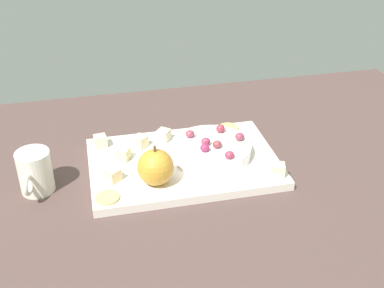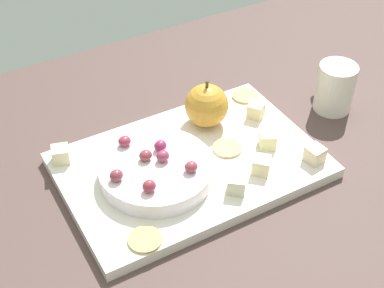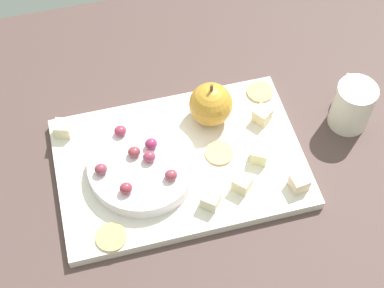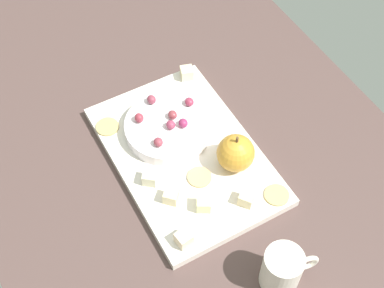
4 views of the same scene
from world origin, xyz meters
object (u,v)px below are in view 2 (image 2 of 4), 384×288
object	(u,v)px
cracker_1	(227,148)
platter	(190,165)
cheese_cube_3	(61,154)
grape_5	(125,141)
cheese_cube_5	(238,184)
grape_4	(191,167)
cup	(335,87)
grape_1	(116,175)
grape_2	(160,146)
cheese_cube_2	(261,165)
cracker_2	(245,96)
cracker_0	(145,240)
apple_whole	(207,105)
grape_6	(163,156)
cheese_cube_4	(315,154)
cheese_cube_1	(268,140)
cheese_cube_0	(256,110)
grape_3	(147,157)
grape_0	(149,186)
serving_dish	(156,170)

from	to	relation	value
cracker_1	platter	bearing A→B (deg)	-4.13
cheese_cube_3	grape_5	distance (cm)	10.01
cheese_cube_5	grape_4	world-z (taller)	grape_4
grape_5	cup	distance (cm)	37.88
grape_1	grape_5	xyz separation A→B (cm)	(-4.09, -6.30, -0.10)
grape_2	grape_5	size ratio (longest dim) A/B	1.00
cheese_cube_2	cracker_2	xyz separation A→B (cm)	(-8.54, -17.08, -1.06)
cracker_0	grape_2	world-z (taller)	grape_2
apple_whole	grape_6	world-z (taller)	apple_whole
cheese_cube_4	grape_4	xyz separation A→B (cm)	(18.77, -4.85, 2.14)
cheese_cube_2	grape_1	world-z (taller)	grape_1
cheese_cube_1	cheese_cube_5	distance (cm)	11.06
cheese_cube_1	cheese_cube_5	bearing A→B (deg)	31.99
grape_4	grape_5	xyz separation A→B (cm)	(5.86, -9.86, -0.04)
cheese_cube_5	platter	bearing A→B (deg)	-72.25
platter	grape_2	distance (cm)	6.22
cheese_cube_0	cup	xyz separation A→B (cm)	(-14.51, 2.53, 1.21)
cheese_cube_0	cheese_cube_4	size ratio (longest dim) A/B	1.00
cheese_cube_0	cheese_cube_5	xyz separation A→B (cm)	(12.13, 13.08, 0.00)
grape_4	cheese_cube_0	bearing A→B (deg)	-153.33
apple_whole	cheese_cube_1	world-z (taller)	apple_whole
grape_3	grape_1	bearing A→B (deg)	15.28
apple_whole	cracker_1	xyz separation A→B (cm)	(0.53, 7.31, -3.36)
cheese_cube_4	grape_2	world-z (taller)	grape_2
cheese_cube_4	grape_1	bearing A→B (deg)	-16.32
grape_1	grape_3	world-z (taller)	grape_1
apple_whole	grape_2	bearing A→B (deg)	24.69
cheese_cube_0	cheese_cube_5	distance (cm)	17.84
cheese_cube_3	cracker_2	distance (cm)	33.59
cheese_cube_2	grape_5	distance (cm)	20.69
grape_1	grape_3	xyz separation A→B (cm)	(-5.41, -1.48, -0.07)
apple_whole	grape_5	xyz separation A→B (cm)	(15.10, 1.39, -0.20)
cracker_1	grape_0	distance (cm)	16.60
cheese_cube_2	cracker_0	size ratio (longest dim) A/B	0.55
platter	cheese_cube_3	xyz separation A→B (cm)	(17.04, -9.73, 2.18)
cheese_cube_5	grape_5	world-z (taller)	grape_5
cheese_cube_5	cracker_1	distance (cm)	9.10
cheese_cube_2	grape_4	distance (cm)	10.95
cracker_2	apple_whole	bearing A→B (deg)	17.33
serving_dish	cracker_1	distance (cm)	12.43
cheese_cube_5	grape_6	world-z (taller)	grape_6
grape_4	grape_5	distance (cm)	11.47
cracker_1	cheese_cube_2	bearing A→B (deg)	103.80
cheese_cube_5	grape_1	distance (cm)	17.24
cracker_2	cup	size ratio (longest dim) A/B	0.47
serving_dish	grape_1	world-z (taller)	grape_1
grape_1	grape_4	distance (cm)	10.57
grape_0	cheese_cube_5	bearing A→B (deg)	162.72
cracker_0	grape_1	xyz separation A→B (cm)	(-0.51, -9.74, 3.26)
platter	apple_whole	bearing A→B (deg)	-135.03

